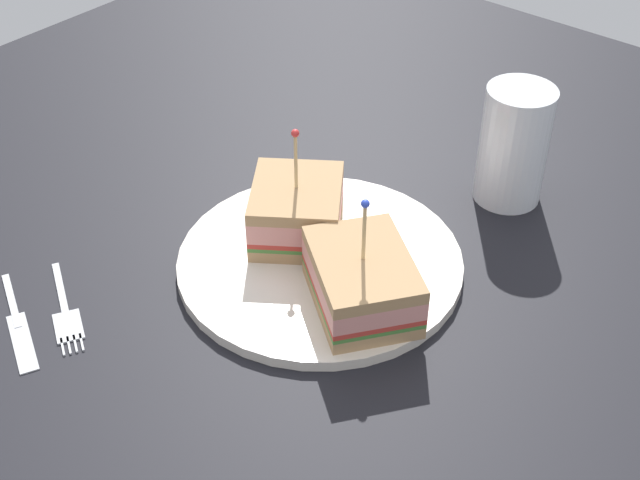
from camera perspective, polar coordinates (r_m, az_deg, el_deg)
name	(u,v)px	position (r cm, az deg, el deg)	size (l,w,h in cm)	color
ground_plane	(320,275)	(77.01, 0.00, -2.33)	(118.82, 118.82, 2.00)	black
plate	(320,262)	(76.03, 0.00, -1.47)	(25.18, 25.18, 1.01)	silver
sandwich_half_front	(297,211)	(76.87, -1.54, 1.96)	(11.56, 11.80, 10.99)	tan
sandwich_half_back	(362,281)	(69.76, 2.81, -2.73)	(12.85, 12.23, 10.56)	tan
drink_glass	(513,151)	(83.91, 12.65, 5.76)	(6.52, 6.52, 11.71)	beige
fork	(66,315)	(74.48, -16.47, -4.82)	(10.67, 6.72, 0.35)	silver
knife	(18,326)	(74.79, -19.37, -5.37)	(11.67, 6.34, 0.35)	silver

